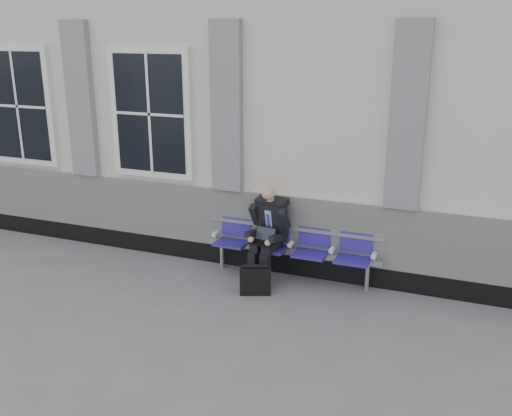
% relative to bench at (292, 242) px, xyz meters
% --- Properties ---
extents(ground, '(70.00, 70.00, 0.00)m').
position_rel_bench_xyz_m(ground, '(-2.64, -1.32, -0.55)').
color(ground, slate).
rests_on(ground, ground).
extents(station_building, '(14.40, 4.40, 4.49)m').
position_rel_bench_xyz_m(station_building, '(-2.66, 2.15, 1.67)').
color(station_building, beige).
rests_on(station_building, ground).
extents(bench, '(2.60, 0.47, 0.91)m').
position_rel_bench_xyz_m(bench, '(0.00, 0.00, 0.00)').
color(bench, '#9EA0A3').
rests_on(bench, ground).
extents(businessman, '(0.58, 0.78, 1.39)m').
position_rel_bench_xyz_m(businessman, '(-0.32, -0.13, 0.20)').
color(businessman, black).
rests_on(businessman, ground).
extents(briefcase, '(0.46, 0.32, 0.43)m').
position_rel_bench_xyz_m(briefcase, '(-0.31, -0.67, -0.35)').
color(briefcase, black).
rests_on(briefcase, ground).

